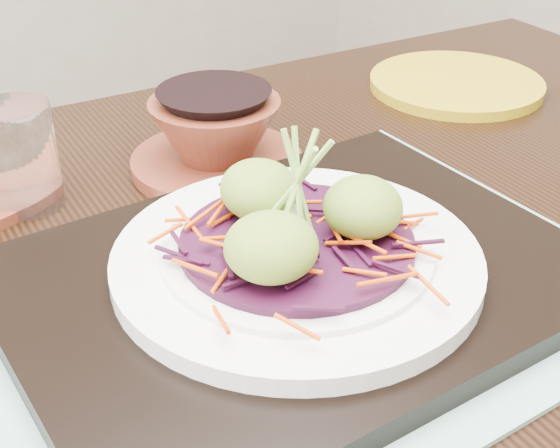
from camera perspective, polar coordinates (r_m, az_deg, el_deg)
dining_table at (r=0.70m, az=1.44°, el=-10.58°), size 1.42×1.06×0.81m
placemat at (r=0.60m, az=1.20°, el=-4.95°), size 0.53×0.43×0.00m
serving_tray at (r=0.60m, az=1.21°, el=-4.03°), size 0.46×0.36×0.02m
white_plate at (r=0.59m, az=1.23°, el=-2.52°), size 0.28×0.28×0.02m
cabbage_bed at (r=0.58m, az=1.24°, el=-1.36°), size 0.18×0.18×0.01m
carrot_julienne at (r=0.57m, az=1.25°, el=-0.64°), size 0.21×0.21×0.01m
guacamole_scoops at (r=0.56m, az=1.32°, el=0.73°), size 0.15×0.14×0.05m
scallion_garnish at (r=0.55m, az=1.30°, el=2.65°), size 0.06×0.06×0.10m
water_glass at (r=0.74m, az=-18.53°, el=4.70°), size 0.09×0.09×0.10m
terracotta_bowl_set at (r=0.78m, az=-4.71°, el=6.24°), size 0.20×0.20×0.07m
yellow_plate at (r=1.01m, az=12.76°, el=9.99°), size 0.29×0.29×0.01m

